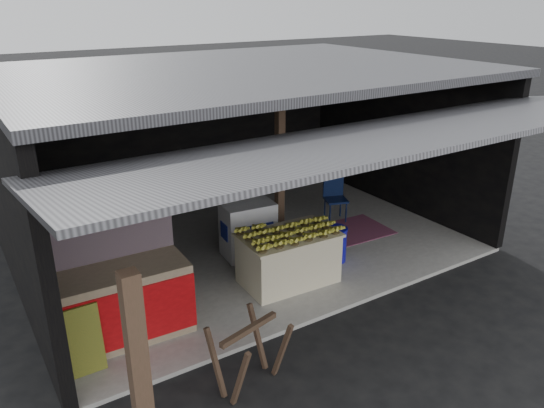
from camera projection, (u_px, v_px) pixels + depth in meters
ground at (338, 313)px, 7.20m from camera, size 80.00×80.00×0.00m
concrete_slab at (246, 244)px, 9.14m from camera, size 7.00×5.00×0.06m
shophouse at (234, 122)px, 8.63m from camera, size 7.40×7.29×3.02m
banana_table at (288, 258)px, 7.75m from camera, size 1.44×0.93×0.77m
banana_pile at (289, 229)px, 7.58m from camera, size 1.33×0.83×0.15m
white_crate at (248, 229)px, 8.55m from camera, size 0.87×0.63×0.90m
neighbor_stall at (119, 300)px, 6.44m from camera, size 1.70×0.82×1.72m
green_signboard at (77, 343)px, 5.81m from camera, size 0.55×0.13×0.82m
sawhorse at (249, 349)px, 5.68m from camera, size 0.83×0.82×0.77m
water_barrel at (335, 245)px, 8.42m from camera, size 0.36×0.36×0.54m
plastic_chair at (335, 194)px, 9.93m from camera, size 0.51×0.51×0.83m
magenta_rug at (347, 231)px, 9.54m from camera, size 1.55×1.08×0.01m
picture_frames at (174, 112)px, 10.24m from camera, size 1.62×0.04×0.46m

